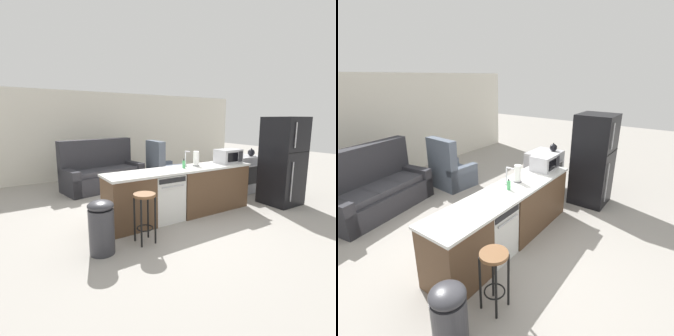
% 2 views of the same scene
% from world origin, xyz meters
% --- Properties ---
extents(ground_plane, '(24.00, 24.00, 0.00)m').
position_xyz_m(ground_plane, '(0.00, 0.00, 0.00)').
color(ground_plane, gray).
extents(wall_back, '(10.00, 0.06, 2.60)m').
position_xyz_m(wall_back, '(0.30, 4.20, 1.30)').
color(wall_back, silver).
rests_on(wall_back, ground_plane).
extents(kitchen_counter, '(2.94, 0.66, 0.90)m').
position_xyz_m(kitchen_counter, '(0.24, 0.00, 0.42)').
color(kitchen_counter, brown).
rests_on(kitchen_counter, ground_plane).
extents(dishwasher, '(0.58, 0.61, 0.84)m').
position_xyz_m(dishwasher, '(-0.25, -0.00, 0.42)').
color(dishwasher, silver).
rests_on(dishwasher, ground_plane).
extents(stove_range, '(0.76, 0.68, 0.90)m').
position_xyz_m(stove_range, '(2.35, 0.55, 0.45)').
color(stove_range, '#A8AAB2').
rests_on(stove_range, ground_plane).
extents(refrigerator, '(0.72, 0.73, 1.84)m').
position_xyz_m(refrigerator, '(2.35, -0.55, 0.92)').
color(refrigerator, black).
rests_on(refrigerator, ground_plane).
extents(microwave, '(0.50, 0.37, 0.28)m').
position_xyz_m(microwave, '(1.31, -0.00, 1.04)').
color(microwave, '#B7B7BC').
rests_on(microwave, kitchen_counter).
extents(sink_faucet, '(0.07, 0.18, 0.30)m').
position_xyz_m(sink_faucet, '(0.32, 0.12, 1.03)').
color(sink_faucet, silver).
rests_on(sink_faucet, kitchen_counter).
extents(paper_towel_roll, '(0.14, 0.14, 0.28)m').
position_xyz_m(paper_towel_roll, '(0.52, 0.07, 1.04)').
color(paper_towel_roll, '#4C4C51').
rests_on(paper_towel_roll, kitchen_counter).
extents(soap_bottle, '(0.06, 0.06, 0.18)m').
position_xyz_m(soap_bottle, '(0.19, 0.00, 0.97)').
color(soap_bottle, '#4CB266').
rests_on(soap_bottle, kitchen_counter).
extents(kettle, '(0.21, 0.17, 0.19)m').
position_xyz_m(kettle, '(2.52, 0.42, 0.99)').
color(kettle, black).
rests_on(kettle, stove_range).
extents(bar_stool, '(0.32, 0.32, 0.74)m').
position_xyz_m(bar_stool, '(-0.95, -0.63, 0.54)').
color(bar_stool, brown).
rests_on(bar_stool, ground_plane).
extents(trash_bin, '(0.35, 0.35, 0.74)m').
position_xyz_m(trash_bin, '(-1.59, -0.60, 0.38)').
color(trash_bin, '#333338').
rests_on(trash_bin, ground_plane).
extents(couch, '(2.13, 1.24, 1.27)m').
position_xyz_m(couch, '(-0.48, 2.74, 0.39)').
color(couch, '#2D2D33').
rests_on(couch, ground_plane).
extents(armchair, '(0.86, 0.90, 1.20)m').
position_xyz_m(armchair, '(1.16, 2.41, 0.35)').
color(armchair, '#515B6B').
rests_on(armchair, ground_plane).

